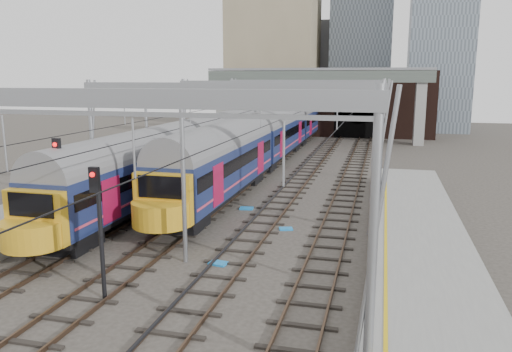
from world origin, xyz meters
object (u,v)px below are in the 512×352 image
(signal_near_left, at_px, (61,183))
(signal_near_centre, at_px, (99,217))
(train_second, at_px, (221,139))
(train_main, at_px, (293,125))

(signal_near_left, bearing_deg, signal_near_centre, -33.12)
(train_second, distance_m, signal_near_left, 23.53)
(train_main, relative_size, train_second, 1.41)
(signal_near_left, bearing_deg, train_main, 93.59)
(train_second, relative_size, signal_near_left, 9.37)
(signal_near_centre, bearing_deg, train_main, 87.48)
(signal_near_centre, bearing_deg, train_second, 96.08)
(signal_near_left, xyz_separation_m, signal_near_centre, (4.42, -4.05, -0.22))
(signal_near_left, relative_size, signal_near_centre, 1.08)
(train_second, relative_size, signal_near_centre, 10.13)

